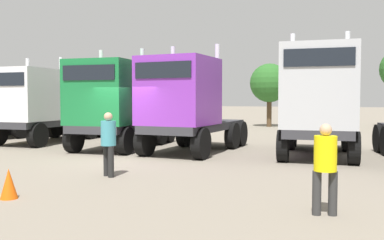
{
  "coord_description": "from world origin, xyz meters",
  "views": [
    {
      "loc": [
        7.67,
        -12.63,
        2.09
      ],
      "look_at": [
        1.24,
        3.73,
        1.21
      ],
      "focal_mm": 39.93,
      "sensor_mm": 36.0,
      "label": 1
    }
  ],
  "objects": [
    {
      "name": "semi_truck_purple",
      "position": [
        1.58,
        2.18,
        1.9
      ],
      "size": [
        2.77,
        5.89,
        4.17
      ],
      "rotation": [
        0.0,
        0.0,
        -1.61
      ],
      "color": "#333338",
      "rests_on": "ground"
    },
    {
      "name": "visitor_in_hivis",
      "position": [
        7.12,
        -4.73,
        0.95
      ],
      "size": [
        0.49,
        0.49,
        1.64
      ],
      "rotation": [
        0.0,
        0.0,
        4.98
      ],
      "color": "#303030",
      "rests_on": "ground"
    },
    {
      "name": "visitor_with_camera",
      "position": [
        1.44,
        -2.89,
        1.0
      ],
      "size": [
        0.55,
        0.55,
        1.72
      ],
      "rotation": [
        0.0,
        0.0,
        1.0
      ],
      "color": "black",
      "rests_on": "ground"
    },
    {
      "name": "oak_far_left",
      "position": [
        -11.91,
        22.24,
        3.88
      ],
      "size": [
        2.82,
        2.82,
        5.33
      ],
      "color": "#4C3823",
      "rests_on": "ground"
    },
    {
      "name": "semi_truck_silver",
      "position": [
        6.35,
        2.68,
        2.02
      ],
      "size": [
        2.99,
        6.07,
        4.47
      ],
      "rotation": [
        0.0,
        0.0,
        -1.49
      ],
      "color": "#333338",
      "rests_on": "ground"
    },
    {
      "name": "oak_far_centre",
      "position": [
        1.4,
        18.99,
        3.23
      ],
      "size": [
        2.88,
        2.88,
        4.69
      ],
      "color": "#4C3823",
      "rests_on": "ground"
    },
    {
      "name": "semi_truck_green",
      "position": [
        -1.6,
        2.18,
        1.87
      ],
      "size": [
        2.99,
        6.1,
        4.15
      ],
      "rotation": [
        0.0,
        0.0,
        -1.49
      ],
      "color": "#333338",
      "rests_on": "ground"
    },
    {
      "name": "traffic_cone_near",
      "position": [
        0.89,
        -5.83,
        0.32
      ],
      "size": [
        0.36,
        0.36,
        0.64
      ],
      "primitive_type": "cone",
      "color": "#F2590C",
      "rests_on": "ground"
    },
    {
      "name": "semi_truck_white",
      "position": [
        -6.24,
        3.02,
        1.79
      ],
      "size": [
        2.82,
        6.53,
        4.02
      ],
      "rotation": [
        0.0,
        0.0,
        -1.53
      ],
      "color": "#333338",
      "rests_on": "ground"
    },
    {
      "name": "ground",
      "position": [
        0.0,
        0.0,
        0.0
      ],
      "size": [
        200.0,
        200.0,
        0.0
      ],
      "primitive_type": "plane",
      "color": "gray"
    }
  ]
}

